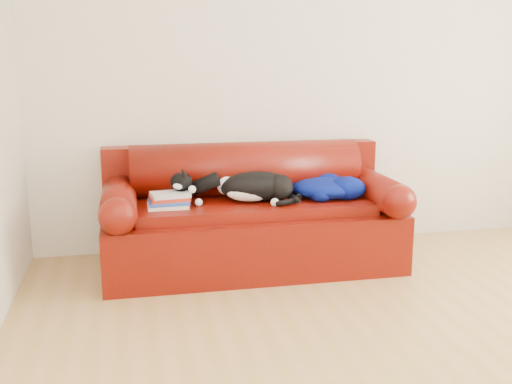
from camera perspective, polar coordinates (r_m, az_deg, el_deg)
The scene contains 7 objects.
ground at distance 3.34m, azimuth 16.36°, elevation -14.47°, with size 4.50×4.50×0.00m, color olive.
room_shell at distance 3.07m, azimuth 20.34°, elevation 15.13°, with size 4.52×4.02×2.61m.
sofa_base at distance 4.36m, azimuth -0.39°, elevation -4.07°, with size 2.10×0.90×0.50m.
sofa_back at distance 4.51m, azimuth -1.01°, elevation 0.51°, with size 2.10×1.01×0.88m.
book_stack at distance 4.10m, azimuth -8.29°, elevation -0.77°, with size 0.28×0.23×0.10m.
cat at distance 4.21m, azimuth -0.11°, elevation 0.46°, with size 0.70×0.44×0.27m.
blanket at distance 4.38m, azimuth 6.66°, elevation 0.48°, with size 0.55×0.50×0.17m.
Camera 1 is at (-1.47, -2.59, 1.50)m, focal length 42.00 mm.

